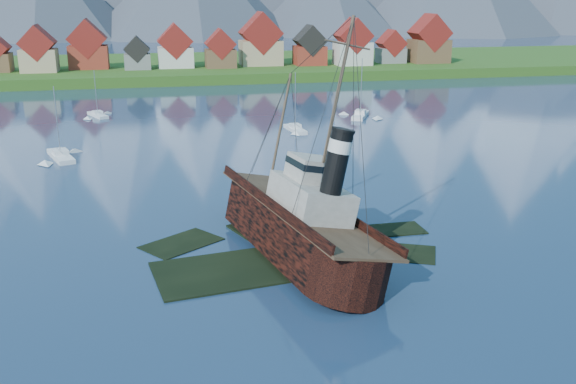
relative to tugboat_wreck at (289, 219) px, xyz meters
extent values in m
plane|color=#1B314D|center=(-1.91, -2.38, -3.19)|extent=(1400.00, 1400.00, 0.00)
cube|color=black|center=(-4.91, -4.38, -3.51)|extent=(19.08, 11.42, 1.00)
cube|color=black|center=(4.09, 1.62, -3.57)|extent=(15.15, 9.76, 1.00)
cube|color=black|center=(0.09, 6.62, -3.47)|extent=(11.45, 9.06, 1.00)
cube|color=black|center=(10.09, -3.38, -3.61)|extent=(10.27, 8.34, 1.00)
cube|color=black|center=(-10.91, 3.62, -3.59)|extent=(9.42, 8.68, 1.00)
cube|color=black|center=(13.09, 2.62, -3.54)|extent=(6.00, 4.00, 1.00)
cube|color=#244914|center=(-1.91, 167.62, -3.19)|extent=(600.00, 80.00, 3.20)
cube|color=#3F3D38|center=(-1.91, 129.62, -3.19)|extent=(600.00, 2.50, 2.00)
cube|color=tan|center=(-44.91, 147.62, 3.21)|extent=(10.50, 9.00, 6.80)
cube|color=maroon|center=(-44.91, 147.62, 8.50)|extent=(10.69, 9.18, 10.69)
cube|color=maroon|center=(-30.91, 153.62, 3.41)|extent=(12.00, 8.50, 7.20)
cube|color=maroon|center=(-30.91, 153.62, 9.17)|extent=(12.22, 8.67, 12.22)
cube|color=slate|center=(-15.91, 148.62, 2.21)|extent=(8.00, 7.00, 4.80)
cube|color=black|center=(-15.91, 148.62, 6.05)|extent=(8.15, 7.14, 8.15)
cube|color=beige|center=(-3.91, 151.62, 3.01)|extent=(11.00, 9.50, 6.40)
cube|color=maroon|center=(-3.91, 151.62, 8.19)|extent=(11.20, 9.69, 11.20)
cube|color=brown|center=(10.09, 147.62, 2.71)|extent=(9.50, 8.00, 5.80)
cube|color=maroon|center=(10.09, 147.62, 7.32)|extent=(9.67, 8.16, 9.67)
cube|color=tan|center=(24.09, 152.62, 3.81)|extent=(13.50, 10.00, 8.00)
cube|color=maroon|center=(24.09, 152.62, 10.24)|extent=(13.75, 10.20, 13.75)
cube|color=maroon|center=(40.09, 149.62, 2.91)|extent=(10.00, 8.50, 6.20)
cube|color=black|center=(40.09, 149.62, 7.81)|extent=(10.18, 8.67, 10.18)
cube|color=beige|center=(54.09, 146.62, 3.56)|extent=(11.50, 9.00, 7.50)
cube|color=maroon|center=(54.09, 146.62, 9.38)|extent=(11.71, 9.18, 11.71)
cube|color=slate|center=(69.09, 150.62, 2.31)|extent=(9.00, 7.50, 5.00)
cube|color=maroon|center=(69.09, 150.62, 6.43)|extent=(9.16, 7.65, 9.16)
cube|color=brown|center=(82.09, 148.62, 3.71)|extent=(12.50, 10.00, 7.80)
cube|color=maroon|center=(82.09, 148.62, 9.86)|extent=(12.73, 10.20, 12.73)
cube|color=black|center=(0.00, -1.60, -0.80)|extent=(7.46, 21.50, 4.48)
cone|color=black|center=(0.00, 12.35, -0.80)|extent=(7.46, 7.46, 7.46)
cylinder|color=black|center=(0.00, -12.35, -0.80)|extent=(7.46, 7.46, 4.48)
cube|color=#4C3826|center=(0.00, -1.60, 1.54)|extent=(7.32, 28.37, 0.27)
cube|color=black|center=(-3.58, -1.60, 2.02)|extent=(0.21, 27.47, 0.96)
cube|color=black|center=(3.58, -1.60, 2.02)|extent=(0.21, 27.47, 0.96)
cube|color=#ADA89E|center=(0.00, -3.20, 3.14)|extent=(5.55, 9.06, 3.20)
cube|color=#ADA89E|center=(0.00, -2.13, 5.92)|extent=(3.84, 4.27, 2.35)
cylinder|color=black|center=(0.00, -6.72, 7.73)|extent=(2.03, 2.03, 5.97)
cylinder|color=silver|center=(0.00, -6.72, 9.22)|extent=(2.13, 2.13, 1.17)
cylinder|color=#473828|center=(0.00, 6.93, 8.05)|extent=(0.30, 0.30, 12.80)
cylinder|color=#473828|center=(0.00, -4.27, 14.02)|extent=(0.34, 0.34, 13.86)
cube|color=silver|center=(-27.87, 45.50, -3.09)|extent=(5.50, 10.27, 1.26)
cube|color=silver|center=(-27.87, 45.50, -2.09)|extent=(2.96, 3.35, 0.74)
cylinder|color=gray|center=(-27.87, 45.50, 3.01)|extent=(0.15, 0.15, 10.94)
cube|color=silver|center=(-24.39, 83.06, -3.10)|extent=(5.03, 8.22, 1.08)
cube|color=silver|center=(-24.39, 83.06, -2.25)|extent=(2.52, 2.78, 0.63)
cylinder|color=gray|center=(-24.39, 83.06, 2.10)|extent=(0.13, 0.13, 9.33)
cube|color=silver|center=(31.41, 70.17, -3.08)|extent=(6.59, 9.65, 1.36)
cube|color=silver|center=(31.41, 70.17, -2.00)|extent=(3.13, 3.37, 0.79)
cylinder|color=gray|center=(31.41, 70.17, 3.49)|extent=(0.16, 0.16, 11.79)
cube|color=silver|center=(14.21, 58.62, -3.09)|extent=(3.02, 8.50, 1.22)
cube|color=silver|center=(14.21, 58.62, -2.12)|extent=(2.09, 2.52, 0.71)
cylinder|color=gray|center=(14.21, 58.62, 2.81)|extent=(0.14, 0.14, 10.59)
camera|label=1|loc=(-13.44, -61.10, 22.22)|focal=40.00mm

